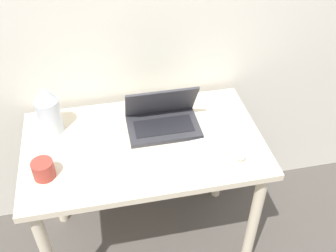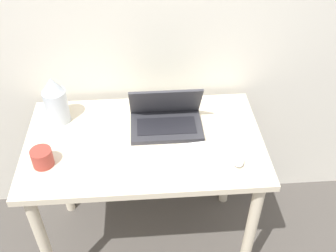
{
  "view_description": "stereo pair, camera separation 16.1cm",
  "coord_description": "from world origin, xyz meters",
  "px_view_note": "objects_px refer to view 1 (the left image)",
  "views": [
    {
      "loc": [
        -0.15,
        -0.94,
        1.89
      ],
      "look_at": [
        0.1,
        0.27,
        0.85
      ],
      "focal_mm": 42.0,
      "sensor_mm": 36.0,
      "label": 1
    },
    {
      "loc": [
        0.01,
        -0.96,
        1.89
      ],
      "look_at": [
        0.1,
        0.27,
        0.85
      ],
      "focal_mm": 42.0,
      "sensor_mm": 36.0,
      "label": 2
    }
  ],
  "objects_px": {
    "vase": "(48,110)",
    "mouse": "(238,151)",
    "keyboard": "(173,159)",
    "mug": "(43,169)",
    "laptop": "(162,118)"
  },
  "relations": [
    {
      "from": "laptop",
      "to": "mug",
      "type": "xyz_separation_m",
      "value": [
        -0.51,
        -0.21,
        -0.01
      ]
    },
    {
      "from": "keyboard",
      "to": "vase",
      "type": "distance_m",
      "value": 0.58
    },
    {
      "from": "mouse",
      "to": "mug",
      "type": "relative_size",
      "value": 1.19
    },
    {
      "from": "mouse",
      "to": "vase",
      "type": "relative_size",
      "value": 0.45
    },
    {
      "from": "keyboard",
      "to": "vase",
      "type": "xyz_separation_m",
      "value": [
        -0.48,
        0.3,
        0.1
      ]
    },
    {
      "from": "laptop",
      "to": "keyboard",
      "type": "xyz_separation_m",
      "value": [
        0.0,
        -0.23,
        -0.04
      ]
    },
    {
      "from": "mug",
      "to": "mouse",
      "type": "bearing_deg",
      "value": -2.84
    },
    {
      "from": "vase",
      "to": "mug",
      "type": "bearing_deg",
      "value": -95.13
    },
    {
      "from": "keyboard",
      "to": "mouse",
      "type": "bearing_deg",
      "value": -4.06
    },
    {
      "from": "keyboard",
      "to": "mug",
      "type": "distance_m",
      "value": 0.51
    },
    {
      "from": "laptop",
      "to": "mug",
      "type": "distance_m",
      "value": 0.55
    },
    {
      "from": "keyboard",
      "to": "vase",
      "type": "relative_size",
      "value": 1.86
    },
    {
      "from": "mouse",
      "to": "vase",
      "type": "height_order",
      "value": "vase"
    },
    {
      "from": "vase",
      "to": "mouse",
      "type": "bearing_deg",
      "value": -22.87
    },
    {
      "from": "keyboard",
      "to": "mouse",
      "type": "distance_m",
      "value": 0.27
    }
  ]
}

